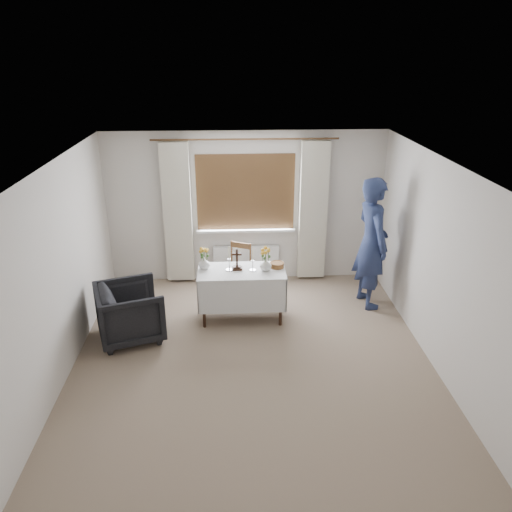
{
  "coord_description": "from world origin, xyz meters",
  "views": [
    {
      "loc": [
        -0.23,
        -5.32,
        3.69
      ],
      "look_at": [
        0.09,
        0.91,
        1.06
      ],
      "focal_mm": 35.0,
      "sensor_mm": 36.0,
      "label": 1
    }
  ],
  "objects_px": {
    "armchair": "(130,312)",
    "flower_vase_left": "(204,263)",
    "altar_table": "(242,294)",
    "person": "(372,243)",
    "wooden_cross": "(237,259)",
    "flower_vase_right": "(265,265)",
    "wooden_chair": "(237,270)"
  },
  "relations": [
    {
      "from": "armchair",
      "to": "flower_vase_left",
      "type": "xyz_separation_m",
      "value": [
        0.99,
        0.54,
        0.46
      ]
    },
    {
      "from": "altar_table",
      "to": "armchair",
      "type": "relative_size",
      "value": 1.47
    },
    {
      "from": "flower_vase_left",
      "to": "person",
      "type": "bearing_deg",
      "value": 6.39
    },
    {
      "from": "wooden_cross",
      "to": "altar_table",
      "type": "bearing_deg",
      "value": -29.32
    },
    {
      "from": "person",
      "to": "altar_table",
      "type": "bearing_deg",
      "value": 90.14
    },
    {
      "from": "altar_table",
      "to": "flower_vase_right",
      "type": "xyz_separation_m",
      "value": [
        0.34,
        -0.01,
        0.47
      ]
    },
    {
      "from": "flower_vase_left",
      "to": "altar_table",
      "type": "bearing_deg",
      "value": -9.09
    },
    {
      "from": "altar_table",
      "to": "person",
      "type": "bearing_deg",
      "value": 10.53
    },
    {
      "from": "armchair",
      "to": "flower_vase_right",
      "type": "height_order",
      "value": "flower_vase_right"
    },
    {
      "from": "person",
      "to": "flower_vase_left",
      "type": "xyz_separation_m",
      "value": [
        -2.47,
        -0.28,
        -0.15
      ]
    },
    {
      "from": "wooden_chair",
      "to": "armchair",
      "type": "xyz_separation_m",
      "value": [
        -1.46,
        -1.25,
        -0.03
      ]
    },
    {
      "from": "altar_table",
      "to": "person",
      "type": "xyz_separation_m",
      "value": [
        1.94,
        0.36,
        0.62
      ]
    },
    {
      "from": "wooden_cross",
      "to": "wooden_chair",
      "type": "bearing_deg",
      "value": 91.29
    },
    {
      "from": "wooden_chair",
      "to": "armchair",
      "type": "height_order",
      "value": "wooden_chair"
    },
    {
      "from": "wooden_chair",
      "to": "wooden_cross",
      "type": "distance_m",
      "value": 0.91
    },
    {
      "from": "flower_vase_right",
      "to": "wooden_chair",
      "type": "bearing_deg",
      "value": 116.23
    },
    {
      "from": "flower_vase_left",
      "to": "flower_vase_right",
      "type": "bearing_deg",
      "value": -6.22
    },
    {
      "from": "person",
      "to": "armchair",
      "type": "bearing_deg",
      "value": 92.88
    },
    {
      "from": "altar_table",
      "to": "person",
      "type": "distance_m",
      "value": 2.07
    },
    {
      "from": "wooden_chair",
      "to": "flower_vase_right",
      "type": "relative_size",
      "value": 4.67
    },
    {
      "from": "armchair",
      "to": "flower_vase_left",
      "type": "height_order",
      "value": "flower_vase_left"
    },
    {
      "from": "altar_table",
      "to": "flower_vase_right",
      "type": "distance_m",
      "value": 0.58
    },
    {
      "from": "flower_vase_left",
      "to": "flower_vase_right",
      "type": "height_order",
      "value": "flower_vase_right"
    },
    {
      "from": "altar_table",
      "to": "flower_vase_left",
      "type": "distance_m",
      "value": 0.71
    },
    {
      "from": "wooden_chair",
      "to": "wooden_cross",
      "type": "relative_size",
      "value": 2.64
    },
    {
      "from": "altar_table",
      "to": "wooden_chair",
      "type": "distance_m",
      "value": 0.79
    },
    {
      "from": "flower_vase_left",
      "to": "flower_vase_right",
      "type": "distance_m",
      "value": 0.87
    },
    {
      "from": "armchair",
      "to": "person",
      "type": "height_order",
      "value": "person"
    },
    {
      "from": "person",
      "to": "flower_vase_left",
      "type": "distance_m",
      "value": 2.49
    },
    {
      "from": "altar_table",
      "to": "flower_vase_left",
      "type": "relative_size",
      "value": 7.13
    },
    {
      "from": "wooden_chair",
      "to": "flower_vase_left",
      "type": "bearing_deg",
      "value": -98.9
    },
    {
      "from": "wooden_cross",
      "to": "flower_vase_left",
      "type": "relative_size",
      "value": 1.8
    }
  ]
}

